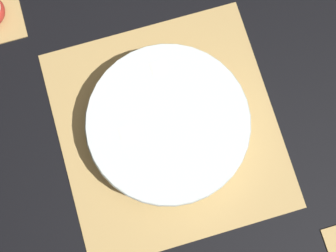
{
  "coord_description": "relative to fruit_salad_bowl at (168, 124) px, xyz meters",
  "views": [
    {
      "loc": [
        -0.17,
        0.05,
        0.88
      ],
      "look_at": [
        0.0,
        0.0,
        0.03
      ],
      "focal_mm": 50.0,
      "sensor_mm": 36.0,
      "label": 1
    }
  ],
  "objects": [
    {
      "name": "ground_plane",
      "position": [
        -0.0,
        -0.0,
        -0.04
      ],
      "size": [
        6.0,
        6.0,
        0.0
      ],
      "primitive_type": "plane",
      "color": "black"
    },
    {
      "name": "fruit_salad_bowl",
      "position": [
        0.0,
        0.0,
        0.0
      ],
      "size": [
        0.3,
        0.3,
        0.07
      ],
      "color": "silver",
      "rests_on": "bamboo_mat_center"
    },
    {
      "name": "bamboo_mat_center",
      "position": [
        -0.0,
        -0.0,
        -0.04
      ],
      "size": [
        0.43,
        0.41,
        0.01
      ],
      "color": "tan",
      "rests_on": "ground_plane"
    }
  ]
}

